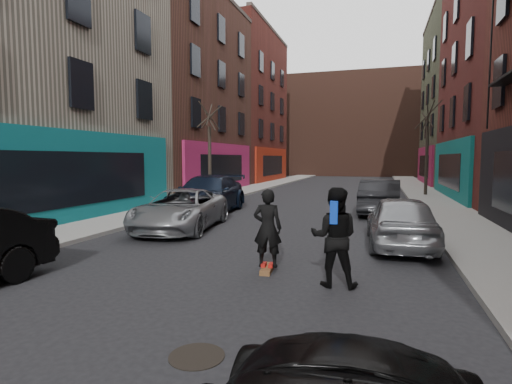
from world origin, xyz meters
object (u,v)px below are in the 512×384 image
Objects in this scene: tree_right_far at (427,141)px; skateboarder at (268,228)px; parked_right_end at (380,197)px; parked_left_far at (181,209)px; skateboard at (267,269)px; pedestrian at (334,237)px; tree_left_far at (210,142)px; parked_right_far at (401,221)px; manhole at (197,356)px; parked_left_end at (208,194)px.

tree_right_far reaches higher than skateboarder.
parked_right_end is 2.72× the size of skateboarder.
tree_right_far is 18.19m from parked_left_far.
skateboarder is at bearing -51.63° from parked_left_far.
parked_left_far is 2.93× the size of skateboarder.
pedestrian reaches higher than skateboard.
pedestrian is at bearing -46.92° from parked_left_far.
tree_right_far is 1.36× the size of parked_left_far.
tree_right_far is at bearing -104.59° from parked_right_end.
parked_left_far is at bearing -72.15° from tree_left_far.
parked_right_far is 4.25m from pedestrian.
tree_right_far reaches higher than parked_right_end.
manhole is at bearing 86.28° from skateboarder.
tree_right_far is 1.46× the size of parked_right_end.
skateboard is (7.24, -13.38, -3.33)m from tree_left_far.
parked_right_end is 14.09m from manhole.
parked_right_far is at bearing -34.98° from parked_left_end.
manhole is (4.40, -7.95, -0.69)m from parked_left_far.
skateboarder is at bearing -104.92° from tree_right_far.
skateboard is (5.02, -8.10, -0.79)m from parked_left_end.
parked_right_far is 4.53m from skateboard.
skateboarder is (5.02, -8.10, 0.12)m from parked_left_end.
parked_left_far is 9.12m from manhole.
parked_right_far reaches higher than parked_left_far.
parked_right_far is at bearing -136.31° from skateboarder.
skateboard reaches higher than manhole.
manhole is at bearing 83.13° from parked_right_end.
parked_right_far is at bearing -111.73° from pedestrian.
parked_right_end is at bearing -106.67° from tree_right_far.
tree_right_far is at bearing -103.00° from pedestrian.
skateboard is 0.47× the size of skateboarder.
tree_right_far reaches higher than skateboard.
tree_right_far is at bearing 43.52° from parked_left_end.
tree_right_far is 24.06m from manhole.
parked_right_end is (6.59, 5.95, 0.07)m from parked_left_far.
tree_right_far is at bearing -111.11° from skateboarder.
tree_left_far is 0.96× the size of tree_right_far.
parked_right_end is at bearing -97.26° from pedestrian.
parked_left_far is 8.88m from parked_right_end.
parked_right_far is at bearing -44.52° from tree_left_far.
skateboarder is (7.24, -13.38, -2.43)m from tree_left_far.
parked_right_end is (-2.81, -9.37, -2.76)m from tree_right_far.
tree_right_far reaches higher than parked_right_far.
tree_right_far reaches higher than pedestrian.
parked_left_far is 5.87m from skateboarder.
tree_left_far is 1.13× the size of parked_left_end.
tree_left_far is at bearing -60.58° from pedestrian.
tree_right_far is at bearing 77.88° from manhole.
pedestrian is at bearing 67.99° from parked_right_far.
skateboard is at bearing -24.14° from pedestrian.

